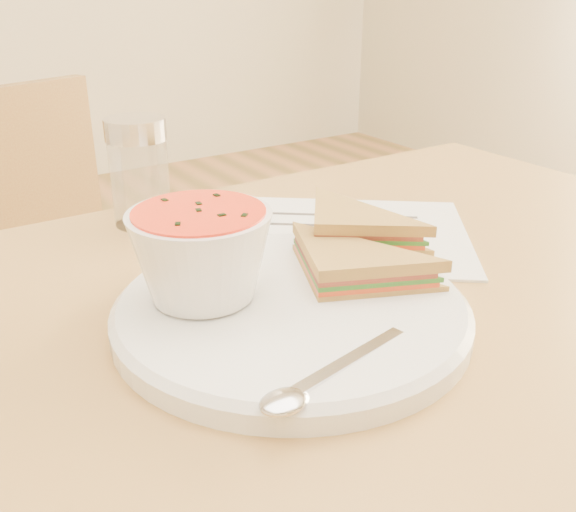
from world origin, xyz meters
TOP-DOWN VIEW (x-y plane):
  - chair_far at (-0.12, 0.57)m, footprint 0.48×0.48m
  - plate at (-0.07, -0.00)m, footprint 0.36×0.36m
  - soup_bowl at (-0.13, 0.04)m, footprint 0.14×0.14m
  - sandwich_half_a at (-0.06, -0.02)m, footprint 0.15×0.15m
  - sandwich_half_b at (-0.02, 0.04)m, footprint 0.15×0.15m
  - spoon at (-0.10, -0.11)m, footprint 0.18×0.07m
  - paper_menu at (0.07, 0.13)m, footprint 0.38×0.36m
  - condiment_shaker at (-0.09, 0.28)m, footprint 0.08×0.08m

SIDE VIEW (x-z plane):
  - chair_far at x=-0.12m, z-range 0.00..0.85m
  - paper_menu at x=0.07m, z-range 0.75..0.75m
  - plate at x=-0.07m, z-range 0.75..0.77m
  - spoon at x=-0.10m, z-range 0.77..0.78m
  - sandwich_half_a at x=-0.06m, z-range 0.77..0.80m
  - sandwich_half_b at x=-0.02m, z-range 0.78..0.81m
  - soup_bowl at x=-0.13m, z-range 0.77..0.85m
  - condiment_shaker at x=-0.09m, z-range 0.75..0.87m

